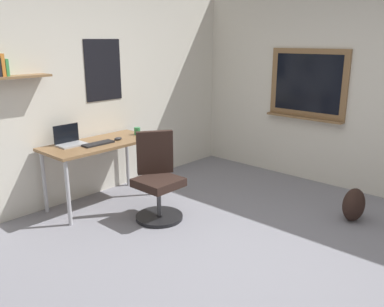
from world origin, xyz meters
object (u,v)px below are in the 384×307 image
Objects in this scene: laptop at (69,140)px; coffee_mug at (137,131)px; desk at (100,149)px; computer_mouse at (118,139)px; office_chair at (158,182)px; backpack at (354,205)px; keyboard at (98,144)px.

coffee_mug is at bearing -11.61° from laptop.
laptop is (-0.30, 0.15, 0.14)m from desk.
computer_mouse is at bearing -19.79° from desk.
office_chair reaches higher than desk.
backpack is (1.00, -2.41, -0.62)m from coffee_mug.
office_chair is 0.80m from computer_mouse.
backpack is at bearing -55.53° from keyboard.
desk is 1.38× the size of office_chair.
office_chair is 1.12m from laptop.
keyboard is 0.28m from computer_mouse.
desk is 0.57m from coffee_mug.
laptop reaches higher than desk.
office_chair is at bearing -116.00° from coffee_mug.
desk is at bearing 160.21° from computer_mouse.
computer_mouse is at bearing -0.00° from keyboard.
coffee_mug is at bearing 64.00° from office_chair.
office_chair is 0.93m from coffee_mug.
coffee_mug reaches higher than keyboard.
computer_mouse is (0.03, 0.71, 0.37)m from office_chair.
office_chair reaches higher than keyboard.
laptop is at bearing 168.39° from coffee_mug.
keyboard is (-0.07, -0.08, 0.09)m from desk.
keyboard is at bearing 124.47° from backpack.
office_chair is 9.13× the size of computer_mouse.
laptop is (-0.48, 0.93, 0.41)m from office_chair.
computer_mouse is 1.13× the size of coffee_mug.
computer_mouse is (0.51, -0.22, -0.04)m from laptop.
office_chair is at bearing -76.63° from desk.
computer_mouse is 2.78m from backpack.
keyboard is at bearing -130.35° from desk.
laptop is 0.56m from computer_mouse.
keyboard is 4.02× the size of coffee_mug.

